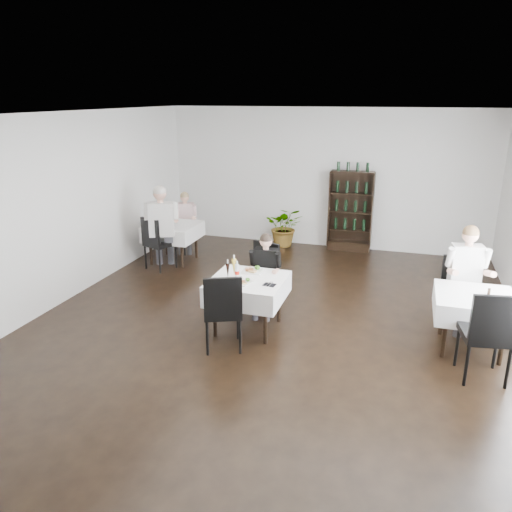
{
  "coord_description": "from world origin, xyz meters",
  "views": [
    {
      "loc": [
        1.76,
        -6.25,
        3.24
      ],
      "look_at": [
        -0.24,
        0.2,
        1.05
      ],
      "focal_mm": 35.0,
      "sensor_mm": 36.0,
      "label": 1
    }
  ],
  "objects_px": {
    "main_table": "(248,289)",
    "wine_shelf": "(350,212)",
    "diner_main": "(265,269)",
    "potted_tree": "(285,227)"
  },
  "relations": [
    {
      "from": "diner_main",
      "to": "potted_tree",
      "type": "bearing_deg",
      "value": 99.28
    },
    {
      "from": "main_table",
      "to": "potted_tree",
      "type": "height_order",
      "value": "potted_tree"
    },
    {
      "from": "wine_shelf",
      "to": "diner_main",
      "type": "bearing_deg",
      "value": -102.28
    },
    {
      "from": "wine_shelf",
      "to": "potted_tree",
      "type": "relative_size",
      "value": 1.96
    },
    {
      "from": "wine_shelf",
      "to": "main_table",
      "type": "relative_size",
      "value": 1.7
    },
    {
      "from": "wine_shelf",
      "to": "potted_tree",
      "type": "height_order",
      "value": "wine_shelf"
    },
    {
      "from": "wine_shelf",
      "to": "main_table",
      "type": "height_order",
      "value": "wine_shelf"
    },
    {
      "from": "main_table",
      "to": "potted_tree",
      "type": "xyz_separation_m",
      "value": [
        -0.51,
        4.2,
        -0.17
      ]
    },
    {
      "from": "potted_tree",
      "to": "diner_main",
      "type": "bearing_deg",
      "value": -80.72
    },
    {
      "from": "main_table",
      "to": "wine_shelf",
      "type": "bearing_deg",
      "value": 78.22
    }
  ]
}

